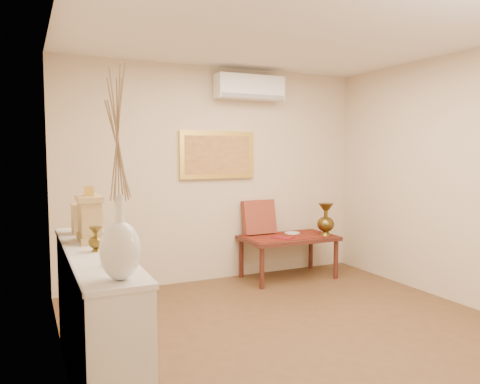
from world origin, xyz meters
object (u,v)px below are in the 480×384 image
white_vase (118,173)px  display_ledge (95,319)px  mantel_clock (90,218)px  low_table (288,241)px  brass_urn_tall (326,216)px  wooden_chest (82,218)px

white_vase → display_ledge: bearing=91.6°
display_ledge → mantel_clock: mantel_clock is taller
mantel_clock → low_table: size_ratio=0.34×
display_ledge → mantel_clock: 0.73m
brass_urn_tall → low_table: brass_urn_tall is taller
white_vase → wooden_chest: bearing=90.7°
brass_urn_tall → wooden_chest: (-3.12, -1.01, 0.29)m
mantel_clock → wooden_chest: (-0.01, 0.39, -0.05)m
mantel_clock → low_table: mantel_clock is taller
white_vase → low_table: size_ratio=0.93×
mantel_clock → low_table: (2.66, 1.58, -0.67)m
wooden_chest → low_table: (2.67, 1.19, -0.62)m
display_ledge → white_vase: bearing=-88.4°
low_table → mantel_clock: bearing=-149.3°
brass_urn_tall → wooden_chest: 3.29m
brass_urn_tall → low_table: size_ratio=0.42×
display_ledge → wooden_chest: (0.01, 0.69, 0.61)m
low_table → white_vase: bearing=-134.1°
display_ledge → wooden_chest: wooden_chest is taller
display_ledge → low_table: size_ratio=1.68×
brass_urn_tall → display_ledge: (-3.13, -1.70, -0.32)m
mantel_clock → display_ledge: bearing=-93.6°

